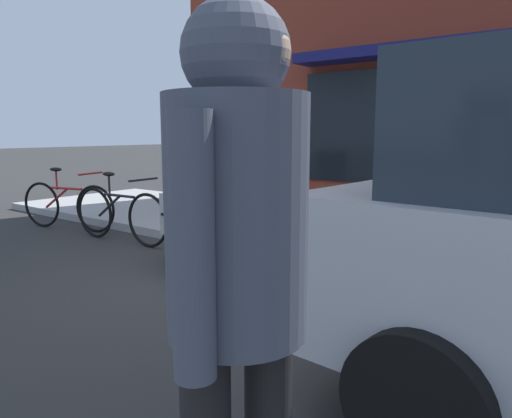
# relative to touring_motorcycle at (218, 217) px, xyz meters

# --- Properties ---
(ground_plane) EXTENTS (80.00, 80.00, 0.00)m
(ground_plane) POSITION_rel_touring_motorcycle_xyz_m (-0.02, -0.30, -0.61)
(ground_plane) COLOR #2B2B2B
(touring_motorcycle) EXTENTS (2.18, 0.65, 1.41)m
(touring_motorcycle) POSITION_rel_touring_motorcycle_xyz_m (0.00, 0.00, 0.00)
(touring_motorcycle) COLOR black
(touring_motorcycle) RESTS_ON ground_plane
(parked_bicycle) EXTENTS (1.75, 0.48, 0.94)m
(parked_bicycle) POSITION_rel_touring_motorcycle_xyz_m (-2.05, 0.31, -0.23)
(parked_bicycle) COLOR black
(parked_bicycle) RESTS_ON ground_plane
(pedestrian_walking) EXTENTS (0.46, 0.55, 1.81)m
(pedestrian_walking) POSITION_rel_touring_motorcycle_xyz_m (2.44, -2.62, 0.53)
(pedestrian_walking) COLOR black
(pedestrian_walking) RESTS_ON ground_plane
(sandwich_board_sign) EXTENTS (0.55, 0.42, 0.95)m
(sandwich_board_sign) POSITION_rel_touring_motorcycle_xyz_m (-1.63, 1.90, -0.01)
(sandwich_board_sign) COLOR black
(sandwich_board_sign) RESTS_ON sidewalk_curb
(second_bicycle_by_cafe) EXTENTS (1.71, 0.60, 0.94)m
(second_bicycle_by_cafe) POSITION_rel_touring_motorcycle_xyz_m (-3.37, 0.34, -0.23)
(second_bicycle_by_cafe) COLOR black
(second_bicycle_by_cafe) RESTS_ON ground_plane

